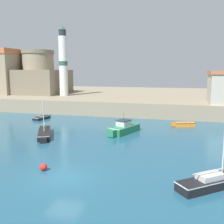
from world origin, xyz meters
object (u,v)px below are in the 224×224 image
sailboat_black_0 (44,133)px  sailboat_black_4 (217,180)px  motorboat_green_1 (124,128)px  lighthouse (63,62)px  mooring_buoy (44,167)px  fortress (39,78)px  church (9,69)px  dinghy_black_2 (42,118)px  dinghy_orange_3 (184,124)px

sailboat_black_0 → sailboat_black_4: bearing=-27.0°
motorboat_green_1 → lighthouse: size_ratio=0.39×
mooring_buoy → fortress: size_ratio=0.05×
church → lighthouse: size_ratio=1.28×
motorboat_green_1 → fortress: 34.64m
motorboat_green_1 → dinghy_black_2: bearing=159.0°
sailboat_black_0 → dinghy_black_2: sailboat_black_0 is taller
dinghy_orange_3 → lighthouse: 29.37m
dinghy_black_2 → lighthouse: bearing=100.0°
mooring_buoy → fortress: (-21.76, 36.93, 5.74)m
fortress → dinghy_orange_3: bearing=-27.7°
dinghy_black_2 → lighthouse: 16.65m
motorboat_green_1 → dinghy_orange_3: (7.32, 6.05, -0.33)m
sailboat_black_0 → church: size_ratio=0.34×
mooring_buoy → church: 50.02m
mooring_buoy → church: bearing=128.6°
motorboat_green_1 → mooring_buoy: (-3.44, -13.80, -0.33)m
fortress → lighthouse: bearing=-25.0°
sailboat_black_4 → fortress: bearing=133.6°
sailboat_black_0 → fortress: bearing=121.1°
motorboat_green_1 → mooring_buoy: size_ratio=9.52×
sailboat_black_4 → fortress: (-34.64, 36.42, 5.62)m
dinghy_black_2 → sailboat_black_4: size_ratio=0.58×
lighthouse → fortress: bearing=155.0°
dinghy_orange_3 → lighthouse: lighthouse is taller
mooring_buoy → motorboat_green_1: bearing=76.0°
fortress → lighthouse: 9.45m
motorboat_green_1 → church: (-34.24, 24.84, 7.44)m
fortress → mooring_buoy: bearing=-59.5°
sailboat_black_4 → mooring_buoy: bearing=-177.7°
fortress → dinghy_black_2: bearing=-59.2°
motorboat_green_1 → dinghy_orange_3: bearing=39.6°
sailboat_black_0 → mooring_buoy: 11.26m
sailboat_black_0 → dinghy_orange_3: 19.05m
mooring_buoy → fortress: fortress is taller
sailboat_black_0 → dinghy_black_2: bearing=121.5°
fortress → lighthouse: size_ratio=0.84×
church → lighthouse: 17.93m
dinghy_black_2 → mooring_buoy: bearing=-59.8°
dinghy_black_2 → dinghy_orange_3: 22.11m
dinghy_orange_3 → church: church is taller
fortress → lighthouse: lighthouse is taller
motorboat_green_1 → sailboat_black_4: bearing=-54.6°
sailboat_black_0 → mooring_buoy: sailboat_black_0 is taller
sailboat_black_4 → lighthouse: size_ratio=0.41×
church → lighthouse: church is taller
dinghy_orange_3 → church: size_ratio=0.19×
motorboat_green_1 → sailboat_black_4: sailboat_black_4 is taller
church → sailboat_black_4: bearing=-41.1°
dinghy_orange_3 → fortress: size_ratio=0.29×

